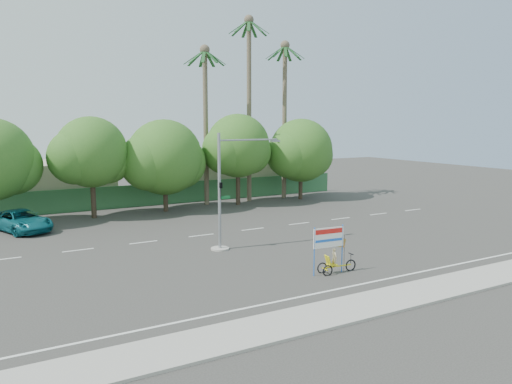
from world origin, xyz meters
TOP-DOWN VIEW (x-y plane):
  - ground at (0.00, 0.00)m, footprint 120.00×120.00m
  - sidewalk_near at (0.00, -7.50)m, footprint 50.00×2.40m
  - fence at (0.00, 21.50)m, footprint 38.00×0.08m
  - building_left at (-10.00, 26.00)m, footprint 12.00×8.00m
  - building_right at (8.00, 26.00)m, footprint 14.00×8.00m
  - tree_left at (-7.05, 18.00)m, footprint 6.66×5.60m
  - tree_center at (-1.05, 18.00)m, footprint 7.62×6.40m
  - tree_right at (5.95, 18.00)m, footprint 6.90×5.80m
  - tree_far_right at (12.95, 18.00)m, footprint 7.38×6.20m
  - palm_tall at (8.00, 19.50)m, footprint 3.73×3.79m
  - palm_mid at (12.00, 19.50)m, footprint 3.73×3.79m
  - palm_short at (3.50, 19.50)m, footprint 3.73×3.79m
  - traffic_signal at (-2.20, 3.98)m, footprint 4.72×1.10m
  - trike_billboard at (0.41, -3.13)m, footprint 2.56×0.65m
  - pickup_truck at (-12.49, 15.37)m, footprint 4.35×5.98m

SIDE VIEW (x-z plane):
  - ground at x=0.00m, z-range 0.00..0.00m
  - sidewalk_near at x=0.00m, z-range 0.00..0.12m
  - pickup_truck at x=-12.49m, z-range 0.00..1.51m
  - fence at x=0.00m, z-range 0.00..2.00m
  - trike_billboard at x=0.41m, z-range -0.25..2.27m
  - building_right at x=8.00m, z-range 0.00..3.60m
  - building_left at x=-10.00m, z-range 0.00..4.00m
  - traffic_signal at x=-2.20m, z-range -0.58..6.42m
  - tree_center at x=-1.05m, z-range 0.54..8.39m
  - tree_far_right at x=12.95m, z-range 0.68..8.61m
  - tree_left at x=-7.05m, z-range 1.02..9.09m
  - tree_right at x=5.95m, z-range 1.06..9.42m
  - palm_short at x=3.50m, z-range 1.64..16.09m
  - palm_mid at x=12.00m, z-range 1.67..17.12m
  - palm_tall at x=8.00m, z-range 1.74..19.19m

